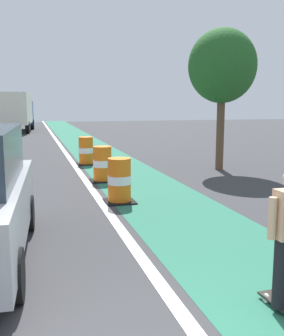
{
  "coord_description": "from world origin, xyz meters",
  "views": [
    {
      "loc": [
        -0.68,
        -2.95,
        2.41
      ],
      "look_at": [
        1.46,
        4.77,
        1.1
      ],
      "focal_mm": 42.75,
      "sensor_mm": 36.0,
      "label": 1
    }
  ],
  "objects_px": {
    "traffic_barrel_front": "(119,181)",
    "traffic_barrel_mid": "(102,164)",
    "street_tree_sidewalk": "(222,67)",
    "delivery_truck_down_block": "(16,110)",
    "traffic_barrel_back": "(86,151)"
  },
  "relations": [
    {
      "from": "traffic_barrel_mid",
      "to": "delivery_truck_down_block",
      "type": "distance_m",
      "value": 23.56
    },
    {
      "from": "traffic_barrel_mid",
      "to": "street_tree_sidewalk",
      "type": "distance_m",
      "value": 5.59
    },
    {
      "from": "street_tree_sidewalk",
      "to": "traffic_barrel_back",
      "type": "bearing_deg",
      "value": 151.09
    },
    {
      "from": "traffic_barrel_mid",
      "to": "traffic_barrel_back",
      "type": "distance_m",
      "value": 3.58
    },
    {
      "from": "delivery_truck_down_block",
      "to": "traffic_barrel_front",
      "type": "bearing_deg",
      "value": -83.17
    },
    {
      "from": "delivery_truck_down_block",
      "to": "street_tree_sidewalk",
      "type": "bearing_deg",
      "value": -70.93
    },
    {
      "from": "traffic_barrel_front",
      "to": "traffic_barrel_mid",
      "type": "bearing_deg",
      "value": 88.69
    },
    {
      "from": "traffic_barrel_front",
      "to": "street_tree_sidewalk",
      "type": "bearing_deg",
      "value": 39.89
    },
    {
      "from": "traffic_barrel_front",
      "to": "traffic_barrel_back",
      "type": "distance_m",
      "value": 6.32
    },
    {
      "from": "traffic_barrel_back",
      "to": "delivery_truck_down_block",
      "type": "height_order",
      "value": "delivery_truck_down_block"
    },
    {
      "from": "traffic_barrel_mid",
      "to": "street_tree_sidewalk",
      "type": "bearing_deg",
      "value": 13.46
    },
    {
      "from": "traffic_barrel_front",
      "to": "traffic_barrel_back",
      "type": "xyz_separation_m",
      "value": [
        0.04,
        6.32,
        0.0
      ]
    },
    {
      "from": "traffic_barrel_front",
      "to": "traffic_barrel_mid",
      "type": "distance_m",
      "value": 2.74
    },
    {
      "from": "traffic_barrel_front",
      "to": "street_tree_sidewalk",
      "type": "xyz_separation_m",
      "value": [
        4.57,
        3.82,
        3.14
      ]
    },
    {
      "from": "delivery_truck_down_block",
      "to": "traffic_barrel_back",
      "type": "bearing_deg",
      "value": -80.91
    }
  ]
}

